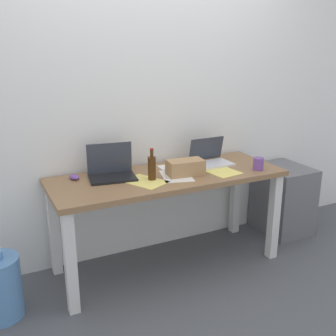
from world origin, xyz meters
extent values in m
plane|color=#515459|center=(0.00, 0.00, 0.00)|extent=(8.00, 8.00, 0.00)
cube|color=white|center=(0.00, 0.38, 1.30)|extent=(5.20, 0.08, 2.60)
cube|color=olive|center=(0.00, 0.00, 0.73)|extent=(1.74, 0.65, 0.04)
cube|color=silver|center=(-0.81, -0.26, 0.35)|extent=(0.07, 0.07, 0.71)
cube|color=silver|center=(0.81, -0.26, 0.35)|extent=(0.07, 0.07, 0.71)
cube|color=silver|center=(-0.81, 0.26, 0.35)|extent=(0.07, 0.07, 0.71)
cube|color=silver|center=(0.81, 0.26, 0.35)|extent=(0.07, 0.07, 0.71)
cube|color=black|center=(-0.40, 0.07, 0.76)|extent=(0.36, 0.26, 0.02)
cube|color=#333842|center=(-0.39, 0.18, 0.88)|extent=(0.33, 0.06, 0.22)
cube|color=silver|center=(0.43, 0.06, 0.76)|extent=(0.30, 0.20, 0.02)
cube|color=#333842|center=(0.43, 0.16, 0.86)|extent=(0.30, 0.05, 0.19)
cylinder|color=#47280F|center=(-0.16, -0.06, 0.83)|extent=(0.06, 0.06, 0.17)
cylinder|color=#47280F|center=(-0.16, -0.06, 0.94)|extent=(0.02, 0.02, 0.05)
cylinder|color=#B21E19|center=(-0.16, -0.06, 0.97)|extent=(0.03, 0.03, 0.01)
ellipsoid|color=#724799|center=(-0.65, 0.20, 0.76)|extent=(0.08, 0.11, 0.03)
cube|color=tan|center=(0.11, -0.06, 0.80)|extent=(0.28, 0.17, 0.11)
cylinder|color=#724799|center=(0.67, -0.20, 0.80)|extent=(0.08, 0.08, 0.09)
cube|color=#F4E06B|center=(0.40, -0.10, 0.75)|extent=(0.25, 0.32, 0.00)
cube|color=#F4E06B|center=(-0.22, -0.08, 0.75)|extent=(0.32, 0.36, 0.00)
cube|color=white|center=(0.11, 0.08, 0.75)|extent=(0.22, 0.31, 0.00)
cube|color=white|center=(0.04, -0.06, 0.75)|extent=(0.28, 0.34, 0.00)
cube|color=slate|center=(1.22, 0.09, 0.31)|extent=(0.40, 0.48, 0.62)
camera|label=1|loc=(-1.25, -2.54, 1.67)|focal=43.02mm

